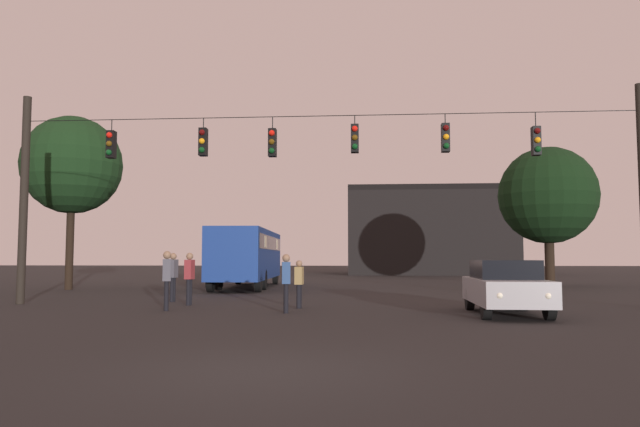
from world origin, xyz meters
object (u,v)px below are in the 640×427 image
at_px(tree_left_silhouette, 548,196).
at_px(city_bus, 248,252).
at_px(car_near_right, 505,286).
at_px(pedestrian_crossing_left, 167,276).
at_px(pedestrian_crossing_right, 286,280).
at_px(pedestrian_near_bus, 173,274).
at_px(pedestrian_trailing, 189,275).
at_px(pedestrian_crossing_center, 299,281).
at_px(tree_behind_building, 72,165).

bearing_deg(tree_left_silhouette, city_bus, -170.05).
height_order(car_near_right, pedestrian_crossing_left, pedestrian_crossing_left).
bearing_deg(pedestrian_crossing_right, pedestrian_near_bus, 139.51).
xyz_separation_m(car_near_right, pedestrian_trailing, (-9.80, 2.58, 0.20)).
distance_m(car_near_right, tree_left_silhouette, 18.92).
xyz_separation_m(city_bus, pedestrian_near_bus, (-0.67, -10.35, -0.87)).
xyz_separation_m(pedestrian_crossing_center, pedestrian_crossing_right, (-0.20, -1.63, 0.12)).
bearing_deg(pedestrian_crossing_center, pedestrian_crossing_left, -163.29).
relative_size(city_bus, pedestrian_trailing, 6.34).
relative_size(city_bus, pedestrian_near_bus, 6.33).
relative_size(city_bus, pedestrian_crossing_left, 6.21).
xyz_separation_m(city_bus, tree_left_silhouette, (16.57, 2.91, 3.22)).
distance_m(pedestrian_crossing_center, pedestrian_near_bus, 5.37).
bearing_deg(tree_behind_building, pedestrian_crossing_right, -42.92).
relative_size(car_near_right, pedestrian_crossing_left, 2.45).
height_order(pedestrian_near_bus, tree_left_silhouette, tree_left_silhouette).
height_order(city_bus, pedestrian_crossing_right, city_bus).
height_order(pedestrian_trailing, tree_behind_building, tree_behind_building).
height_order(car_near_right, tree_left_silhouette, tree_left_silhouette).
relative_size(pedestrian_crossing_center, pedestrian_crossing_right, 0.89).
distance_m(pedestrian_crossing_center, pedestrian_crossing_right, 1.65).
height_order(pedestrian_crossing_center, tree_left_silhouette, tree_left_silhouette).
xyz_separation_m(pedestrian_crossing_center, pedestrian_near_bus, (-4.84, 2.33, 0.16)).
xyz_separation_m(pedestrian_near_bus, tree_left_silhouette, (17.24, 13.26, 4.09)).
height_order(city_bus, pedestrian_trailing, city_bus).
distance_m(car_near_right, pedestrian_trailing, 10.14).
distance_m(city_bus, pedestrian_crossing_right, 14.88).
bearing_deg(car_near_right, pedestrian_trailing, 165.26).
relative_size(car_near_right, pedestrian_near_bus, 2.49).
bearing_deg(tree_left_silhouette, pedestrian_trailing, -137.78).
bearing_deg(pedestrian_crossing_center, pedestrian_trailing, 166.89).
distance_m(pedestrian_crossing_left, tree_left_silhouette, 23.72).
bearing_deg(pedestrian_crossing_left, city_bus, 91.16).
xyz_separation_m(tree_left_silhouette, tree_behind_building, (-24.99, -5.69, 1.13)).
bearing_deg(pedestrian_crossing_left, tree_left_silhouette, 45.81).
height_order(pedestrian_crossing_center, pedestrian_trailing, pedestrian_trailing).
distance_m(pedestrian_crossing_right, pedestrian_trailing, 4.40).
relative_size(pedestrian_crossing_left, pedestrian_trailing, 1.02).
bearing_deg(pedestrian_trailing, pedestrian_crossing_center, -13.11).
height_order(city_bus, pedestrian_near_bus, city_bus).
relative_size(city_bus, tree_left_silhouette, 1.42).
bearing_deg(city_bus, pedestrian_crossing_left, -88.84).
relative_size(pedestrian_crossing_left, pedestrian_crossing_right, 1.06).
height_order(pedestrian_crossing_center, pedestrian_crossing_right, pedestrian_crossing_right).
distance_m(pedestrian_trailing, tree_behind_building, 13.63).
xyz_separation_m(pedestrian_trailing, tree_left_silhouette, (16.20, 14.70, 4.09)).
bearing_deg(pedestrian_near_bus, pedestrian_trailing, -54.35).
bearing_deg(pedestrian_near_bus, pedestrian_crossing_left, -74.81).
bearing_deg(city_bus, tree_left_silhouette, 9.95).
distance_m(car_near_right, pedestrian_near_bus, 11.56).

